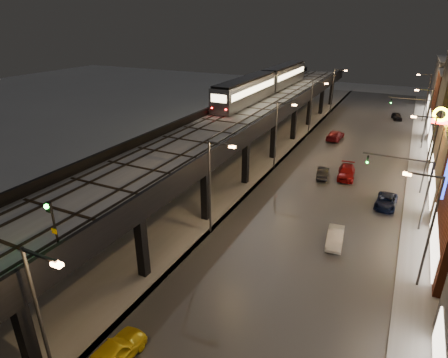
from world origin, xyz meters
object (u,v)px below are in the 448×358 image
at_px(car_taxi, 113,355).
at_px(car_mid_dark, 335,135).
at_px(car_onc_silver, 335,238).
at_px(car_near_white, 323,173).
at_px(rail_signal, 51,217).
at_px(car_onc_dark, 386,202).
at_px(car_onc_red, 397,116).
at_px(subway_train, 267,82).
at_px(car_onc_white, 346,173).

xyz_separation_m(car_taxi, car_mid_dark, (2.84, 50.18, -0.01)).
relative_size(car_mid_dark, car_onc_silver, 1.33).
xyz_separation_m(car_near_white, car_mid_dark, (-1.76, 16.84, 0.12)).
xyz_separation_m(rail_signal, car_near_white, (7.97, 32.99, -8.18)).
height_order(car_onc_silver, car_onc_dark, car_onc_silver).
distance_m(car_taxi, car_onc_red, 70.08).
height_order(car_taxi, car_near_white, car_taxi).
relative_size(subway_train, car_taxi, 8.21).
bearing_deg(car_taxi, car_onc_silver, -114.36).
distance_m(rail_signal, car_onc_dark, 33.11).
bearing_deg(rail_signal, subway_train, 97.18).
distance_m(car_near_white, car_onc_silver, 15.45).
distance_m(rail_signal, car_mid_dark, 50.86).
bearing_deg(car_onc_silver, rail_signal, -130.52).
bearing_deg(car_mid_dark, car_taxi, 89.51).
bearing_deg(car_onc_dark, car_onc_white, 131.73).
distance_m(rail_signal, car_near_white, 34.91).
height_order(subway_train, car_near_white, subway_train).
height_order(car_near_white, car_onc_silver, car_onc_silver).
bearing_deg(car_onc_white, car_onc_silver, -89.67).
distance_m(car_onc_silver, car_onc_dark, 10.31).
distance_m(subway_train, car_onc_white, 25.01).
height_order(subway_train, rail_signal, subway_train).
xyz_separation_m(rail_signal, car_onc_dark, (15.83, 27.90, -8.21)).
height_order(car_near_white, car_mid_dark, car_mid_dark).
relative_size(car_taxi, car_onc_dark, 1.03).
bearing_deg(car_taxi, car_near_white, -96.31).
xyz_separation_m(car_mid_dark, car_onc_dark, (9.63, -21.93, -0.15)).
bearing_deg(car_mid_dark, car_onc_white, 108.64).
bearing_deg(car_taxi, car_onc_red, -97.62).
bearing_deg(car_onc_white, car_near_white, -161.22).
bearing_deg(subway_train, car_near_white, -51.10).
height_order(car_near_white, car_onc_dark, car_near_white).
xyz_separation_m(car_taxi, car_near_white, (4.60, 33.35, -0.13)).
relative_size(car_mid_dark, car_onc_white, 1.08).
height_order(car_onc_dark, car_onc_red, car_onc_red).
relative_size(car_taxi, car_onc_red, 1.18).
bearing_deg(car_near_white, rail_signal, 67.63).
height_order(rail_signal, car_mid_dark, rail_signal).
height_order(car_mid_dark, car_onc_red, car_mid_dark).
height_order(car_near_white, car_onc_white, car_onc_white).
bearing_deg(car_onc_silver, car_near_white, 100.25).
bearing_deg(car_onc_dark, car_mid_dark, 116.08).
bearing_deg(car_mid_dark, subway_train, -1.66).
bearing_deg(car_onc_red, subway_train, -153.54).
bearing_deg(car_onc_silver, car_onc_dark, 64.07).
bearing_deg(car_onc_red, car_mid_dark, -127.95).
bearing_deg(car_near_white, car_mid_dark, -92.81).
distance_m(car_mid_dark, car_onc_red, 20.75).
relative_size(subway_train, car_onc_silver, 9.42).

